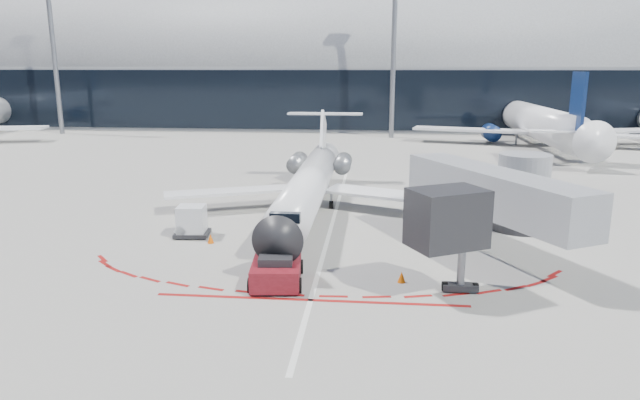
# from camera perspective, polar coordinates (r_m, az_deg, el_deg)

# --- Properties ---
(ground) EXTENTS (260.00, 260.00, 0.00)m
(ground) POSITION_cam_1_polar(r_m,az_deg,el_deg) (36.49, 1.08, -2.86)
(ground) COLOR slate
(ground) RESTS_ON ground
(apron_centerline) EXTENTS (0.25, 40.00, 0.01)m
(apron_centerline) POSITION_cam_1_polar(r_m,az_deg,el_deg) (38.41, 1.32, -2.03)
(apron_centerline) COLOR silver
(apron_centerline) RESTS_ON ground
(apron_stop_bar) EXTENTS (14.00, 0.25, 0.01)m
(apron_stop_bar) POSITION_cam_1_polar(r_m,az_deg,el_deg) (25.69, -0.95, -9.97)
(apron_stop_bar) COLOR maroon
(apron_stop_bar) RESTS_ON ground
(terminal_building) EXTENTS (150.00, 24.15, 24.00)m
(terminal_building) POSITION_cam_1_polar(r_m,az_deg,el_deg) (99.97, 4.09, 12.33)
(terminal_building) COLOR #989A9D
(terminal_building) RESTS_ON ground
(jet_bridge) EXTENTS (10.03, 15.20, 4.90)m
(jet_bridge) POSITION_cam_1_polar(r_m,az_deg,el_deg) (33.49, 17.64, 0.34)
(jet_bridge) COLOR #92959A
(jet_bridge) RESTS_ON ground
(light_mast_west) EXTENTS (0.70, 0.70, 25.00)m
(light_mast_west) POSITION_cam_1_polar(r_m,az_deg,el_deg) (95.71, -25.09, 13.49)
(light_mast_west) COLOR slate
(light_mast_west) RESTS_ON ground
(light_mast_centre) EXTENTS (0.70, 0.70, 25.00)m
(light_mast_centre) POSITION_cam_1_polar(r_m,az_deg,el_deg) (83.01, 7.37, 14.81)
(light_mast_centre) COLOR slate
(light_mast_centre) RESTS_ON ground
(regional_jet) EXTENTS (21.19, 26.13, 6.54)m
(regional_jet) POSITION_cam_1_polar(r_m,az_deg,el_deg) (40.01, -0.96, 1.81)
(regional_jet) COLOR white
(regional_jet) RESTS_ON ground
(pushback_tug) EXTENTS (2.76, 5.84, 1.49)m
(pushback_tug) POSITION_cam_1_polar(r_m,az_deg,el_deg) (27.45, -4.37, -6.98)
(pushback_tug) COLOR #540C12
(pushback_tug) RESTS_ON ground
(ramp_worker) EXTENTS (0.71, 0.64, 1.64)m
(ramp_worker) POSITION_cam_1_polar(r_m,az_deg,el_deg) (28.20, -5.55, -6.10)
(ramp_worker) COLOR #C4F419
(ramp_worker) RESTS_ON ground
(uld_container) EXTENTS (2.18, 1.91, 1.90)m
(uld_container) POSITION_cam_1_polar(r_m,az_deg,el_deg) (35.47, -12.70, -2.10)
(uld_container) COLOR black
(uld_container) RESTS_ON ground
(safety_cone_left) EXTENTS (0.39, 0.39, 0.54)m
(safety_cone_left) POSITION_cam_1_polar(r_m,az_deg,el_deg) (34.08, -10.89, -3.81)
(safety_cone_left) COLOR #DA5404
(safety_cone_left) RESTS_ON ground
(safety_cone_right) EXTENTS (0.39, 0.39, 0.54)m
(safety_cone_right) POSITION_cam_1_polar(r_m,az_deg,el_deg) (27.86, 8.16, -7.63)
(safety_cone_right) COLOR #DA5404
(safety_cone_right) RESTS_ON ground
(bg_airliner_1) EXTENTS (36.88, 39.04, 11.93)m
(bg_airliner_1) POSITION_cam_1_polar(r_m,az_deg,el_deg) (80.77, 20.81, 9.48)
(bg_airliner_1) COLOR white
(bg_airliner_1) RESTS_ON ground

